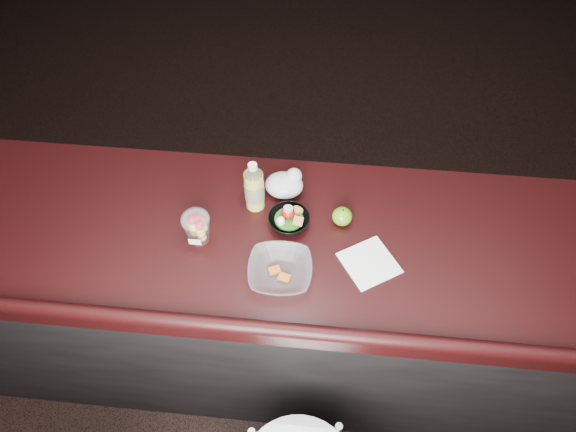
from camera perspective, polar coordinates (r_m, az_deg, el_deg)
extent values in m
plane|color=black|center=(2.53, 0.61, -21.71)|extent=(8.00, 8.00, 0.00)
cube|color=black|center=(2.18, 1.45, -10.46)|extent=(4.00, 0.65, 0.98)
cube|color=black|center=(1.74, 1.79, -2.69)|extent=(4.06, 0.71, 0.04)
cylinder|color=gold|center=(1.75, -3.75, 2.87)|extent=(0.06, 0.06, 0.16)
cylinder|color=white|center=(1.75, -3.75, 2.87)|extent=(0.07, 0.07, 0.16)
cone|color=white|center=(1.69, -3.92, 4.96)|extent=(0.06, 0.06, 0.03)
cylinder|color=white|center=(1.67, -3.96, 5.51)|extent=(0.03, 0.03, 0.02)
cylinder|color=#072D99|center=(1.75, -3.75, 2.87)|extent=(0.07, 0.07, 0.08)
ellipsoid|color=white|center=(1.66, -10.28, -0.35)|extent=(0.09, 0.09, 0.05)
ellipsoid|color=#38860F|center=(1.75, 6.03, -0.04)|extent=(0.07, 0.07, 0.06)
cylinder|color=black|center=(1.72, 6.13, 0.66)|extent=(0.01, 0.01, 0.01)
ellipsoid|color=silver|center=(1.82, -0.44, 3.45)|extent=(0.14, 0.11, 0.08)
sphere|color=silver|center=(1.81, 0.67, 4.47)|extent=(0.06, 0.06, 0.06)
imported|color=black|center=(1.74, 0.10, -0.53)|extent=(0.17, 0.17, 0.04)
cylinder|color=#0F470C|center=(1.73, 0.10, -0.35)|extent=(0.10, 0.10, 0.01)
ellipsoid|color=#9D0E06|center=(1.72, 0.02, 0.38)|extent=(0.05, 0.05, 0.04)
cylinder|color=beige|center=(1.71, 0.02, 0.80)|extent=(0.03, 0.03, 0.01)
ellipsoid|color=white|center=(1.71, -0.81, -0.56)|extent=(0.03, 0.03, 0.04)
imported|color=silver|center=(1.62, -0.88, -6.12)|extent=(0.21, 0.21, 0.05)
cube|color=#990F0C|center=(1.64, -1.50, -6.04)|extent=(0.05, 0.04, 0.01)
cube|color=#990F0C|center=(1.63, -0.43, -6.84)|extent=(0.04, 0.04, 0.01)
cube|color=white|center=(1.69, 9.01, -5.17)|extent=(0.22, 0.22, 0.00)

